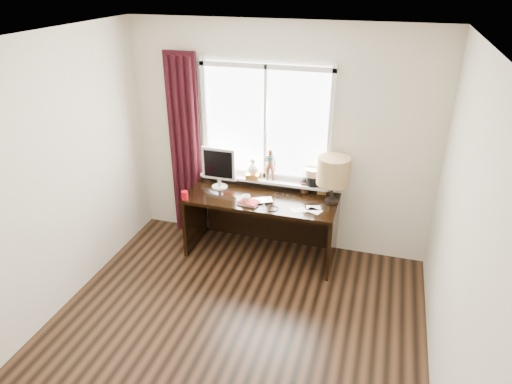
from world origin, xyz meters
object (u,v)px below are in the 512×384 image
(mug, at_px, (246,199))
(table_lamp, at_px, (333,171))
(laptop, at_px, (258,201))
(desk, at_px, (264,212))
(red_cup, at_px, (185,195))
(monitor, at_px, (219,165))

(mug, distance_m, table_lamp, 0.98)
(laptop, relative_size, desk, 0.19)
(laptop, xyz_separation_m, desk, (0.00, 0.22, -0.26))
(red_cup, distance_m, table_lamp, 1.64)
(mug, xyz_separation_m, desk, (0.12, 0.28, -0.29))
(laptop, bearing_deg, monitor, 131.04)
(table_lamp, bearing_deg, monitor, -179.47)
(monitor, bearing_deg, laptop, -22.86)
(red_cup, xyz_separation_m, table_lamp, (1.56, 0.41, 0.31))
(red_cup, relative_size, monitor, 0.20)
(laptop, height_order, table_lamp, table_lamp)
(laptop, xyz_separation_m, table_lamp, (0.76, 0.24, 0.35))
(red_cup, xyz_separation_m, desk, (0.80, 0.39, -0.29))
(red_cup, bearing_deg, monitor, 56.64)
(laptop, distance_m, table_lamp, 0.87)
(red_cup, height_order, desk, red_cup)
(red_cup, height_order, monitor, monitor)
(laptop, height_order, mug, mug)
(monitor, bearing_deg, red_cup, -123.36)
(laptop, relative_size, table_lamp, 0.61)
(monitor, relative_size, table_lamp, 0.94)
(laptop, xyz_separation_m, red_cup, (-0.80, -0.17, 0.04))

